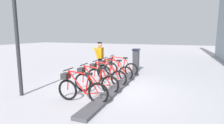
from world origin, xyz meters
TOP-DOWN VIEW (x-y plane):
  - ground_plane at (0.00, 0.00)m, footprint 60.00×60.00m
  - dock_rail_base at (0.00, 0.00)m, footprint 0.44×5.53m
  - payment_kiosk at (0.05, -3.30)m, footprint 0.36×0.52m
  - bike_docked_0 at (0.62, -2.16)m, footprint 1.72×0.54m
  - bike_docked_1 at (0.62, -1.22)m, footprint 1.72×0.54m
  - bike_docked_2 at (0.62, -0.27)m, footprint 1.72×0.54m
  - bike_docked_3 at (0.62, 0.68)m, footprint 1.72×0.54m
  - bike_docked_4 at (0.62, 1.62)m, footprint 1.72×0.54m
  - worker_near_rack at (1.72, -2.21)m, footprint 0.48×0.65m
  - lamp_post at (2.81, 1.83)m, footprint 0.32×0.32m

SIDE VIEW (x-z plane):
  - ground_plane at x=0.00m, z-range 0.00..0.00m
  - dock_rail_base at x=0.00m, z-range 0.00..0.10m
  - bike_docked_0 at x=0.62m, z-range -0.08..0.94m
  - bike_docked_1 at x=0.62m, z-range -0.08..0.94m
  - bike_docked_2 at x=0.62m, z-range -0.08..0.94m
  - bike_docked_3 at x=0.62m, z-range -0.08..0.94m
  - bike_docked_4 at x=0.62m, z-range -0.08..0.94m
  - payment_kiosk at x=0.05m, z-range 0.03..1.31m
  - worker_near_rack at x=1.72m, z-range 0.08..1.74m
  - lamp_post at x=2.81m, z-range 0.60..4.39m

